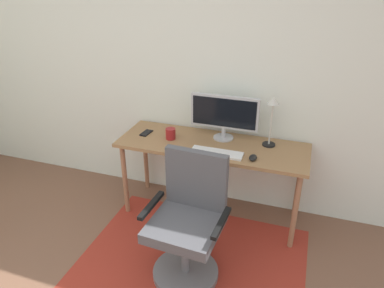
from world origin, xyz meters
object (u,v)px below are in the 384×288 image
Objects in this scene: computer_mouse at (253,158)px; coffee_cup at (171,134)px; monitor at (224,114)px; desk_lamp at (272,112)px; desk at (212,152)px; keyboard at (217,153)px; office_chair at (188,227)px; cell_phone at (146,133)px.

computer_mouse is 0.78m from coffee_cup.
monitor is 0.49m from computer_mouse.
desk is at bearing -164.66° from desk_lamp.
monitor is 0.38m from keyboard.
desk is 0.40m from coffee_cup.
keyboard is at bearing 88.41° from office_chair.
monitor reaches higher than cell_phone.
coffee_cup is (-0.76, 0.15, 0.03)m from computer_mouse.
computer_mouse is at bearing -106.13° from desk_lamp.
office_chair reaches higher than coffee_cup.
keyboard is 4.41× the size of coffee_cup.
cell_phone is (-0.63, 0.01, 0.08)m from desk.
cell_phone is 0.32× the size of desk_lamp.
coffee_cup is (-0.38, -0.02, 0.12)m from desk.
desk is 0.35m from monitor.
computer_mouse is 0.75m from office_chair.
desk is 1.71× the size of office_chair.
monitor reaches higher than coffee_cup.
keyboard is at bearing 179.80° from computer_mouse.
cell_phone is (-1.02, 0.18, -0.01)m from computer_mouse.
keyboard is 0.49m from coffee_cup.
cell_phone is (-0.70, -0.13, -0.23)m from monitor.
desk_lamp is 1.15m from office_chair.
monitor is 0.41m from desk_lamp.
cell_phone is at bearing -174.10° from desk_lamp.
cell_phone is at bearing 169.91° from computer_mouse.
cell_phone is (-0.72, 0.18, -0.00)m from keyboard.
desk_lamp is at bearing 11.29° from cell_phone.
office_chair reaches higher than keyboard.
monitor reaches higher than desk.
desk is at bearing 156.50° from computer_mouse.
coffee_cup is at bearing 168.91° from computer_mouse.
computer_mouse is (0.30, -0.00, 0.01)m from keyboard.
cell_phone is (-0.26, 0.03, -0.04)m from coffee_cup.
office_chair is (0.42, -0.72, -0.37)m from coffee_cup.
monitor is at bearing 15.66° from cell_phone.
desk is 2.75× the size of monitor.
computer_mouse is at bearing -23.50° from desk.
office_chair is (-0.43, -0.87, -0.62)m from desk_lamp.
monitor reaches higher than computer_mouse.
office_chair is at bearing -121.24° from computer_mouse.
coffee_cup is at bearing -177.40° from desk.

